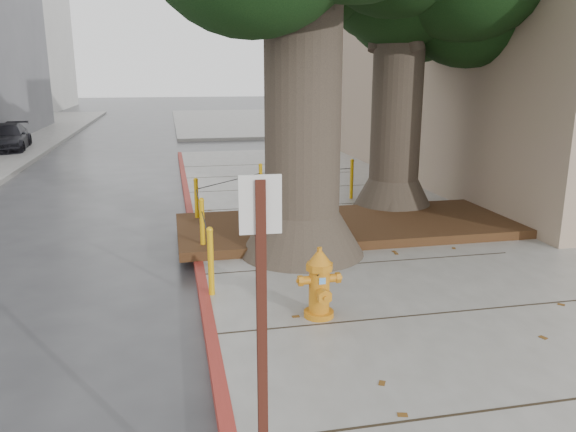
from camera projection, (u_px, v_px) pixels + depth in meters
name	position (u px, v px, depth m)	size (l,w,h in m)	color
ground	(377.00, 330.00, 6.82)	(140.00, 140.00, 0.00)	#28282B
sidewalk_far	(299.00, 120.00, 36.45)	(16.00, 20.00, 0.15)	slate
curb_red	(199.00, 268.00, 8.77)	(0.14, 26.00, 0.16)	maroon
planter_bed	(349.00, 225.00, 10.64)	(6.40, 2.60, 0.16)	black
building_side_white	(477.00, 48.00, 33.56)	(10.00, 10.00, 9.00)	silver
building_side_grey	(511.00, 30.00, 40.08)	(12.00, 14.00, 12.00)	slate
bollard_ring	(253.00, 202.00, 10.63)	(3.79, 5.39, 0.95)	#D69A0B
fire_hydrant	(319.00, 283.00, 6.75)	(0.46, 0.41, 0.88)	orange
signpost	(262.00, 350.00, 3.24)	(0.23, 0.06, 2.36)	#471911
car_silver	(359.00, 127.00, 25.61)	(1.51, 3.74, 1.28)	#A3A4A8
car_red	(430.00, 124.00, 27.49)	(1.32, 3.79, 1.25)	maroon
car_dark	(6.00, 138.00, 21.93)	(1.56, 3.83, 1.11)	black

